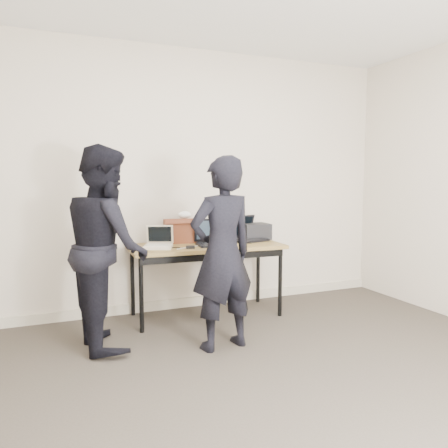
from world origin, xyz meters
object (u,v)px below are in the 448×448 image
laptop_center (213,239)px  leather_satchel (182,230)px  equipment_box (255,231)px  laptop_beige (159,243)px  laptop_right (246,235)px  person_observer (106,246)px  person_typist (222,254)px  desk (206,251)px

laptop_center → leather_satchel: 0.36m
laptop_center → equipment_box: laptop_center is taller
laptop_beige → laptop_right: 0.98m
leather_satchel → person_observer: size_ratio=0.23×
laptop_center → laptop_right: (0.42, 0.15, 0.00)m
laptop_center → person_observer: bearing=-155.5°
leather_satchel → person_typist: (0.02, -1.05, -0.07)m
person_typist → leather_satchel: bearing=-98.7°
leather_satchel → equipment_box: size_ratio=1.30×
laptop_center → laptop_right: size_ratio=0.84×
person_observer → leather_satchel: bearing=-57.6°
desk → laptop_center: size_ratio=4.27×
laptop_beige → laptop_center: 0.55m
leather_satchel → equipment_box: 0.81m
laptop_right → leather_satchel: 0.68m
leather_satchel → laptop_right: bearing=-0.5°
laptop_right → person_observer: bearing=-174.2°
leather_satchel → person_typist: bearing=-81.4°
equipment_box → laptop_beige: bearing=-170.1°
laptop_beige → person_typist: bearing=-47.1°
laptop_beige → laptop_right: laptop_right is taller
laptop_right → equipment_box: 0.16m
leather_satchel → desk: bearing=-44.0°
person_typist → laptop_beige: bearing=-78.5°
desk → leather_satchel: leather_satchel is taller
laptop_beige → laptop_right: size_ratio=0.78×
laptop_right → equipment_box: bearing=9.9°
desk → laptop_right: bearing=17.3°
laptop_beige → person_observer: bearing=-122.2°
leather_satchel → equipment_box: leather_satchel is taller
laptop_beige → equipment_box: laptop_beige is taller
laptop_center → person_typist: person_typist is taller
laptop_beige → person_typist: size_ratio=0.21×
laptop_right → leather_satchel: laptop_right is taller
desk → laptop_beige: bearing=-177.5°
laptop_right → laptop_center: bearing=-173.7°
desk → leather_satchel: 0.34m
laptop_beige → person_observer: size_ratio=0.20×
laptop_beige → person_observer: (-0.53, -0.39, 0.06)m
desk → leather_satchel: size_ratio=4.01×
person_typist → person_observer: 0.95m
leather_satchel → person_observer: bearing=-135.7°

